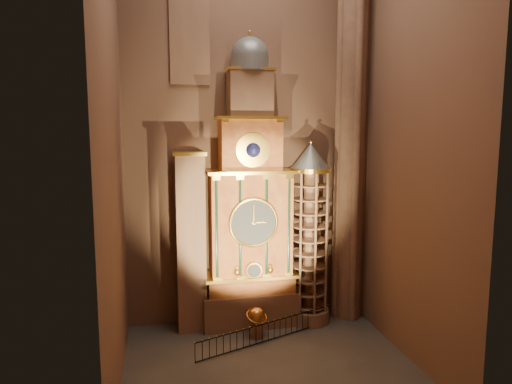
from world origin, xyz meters
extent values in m
plane|color=#383330|center=(0.00, 0.00, 0.00)|extent=(14.00, 14.00, 0.00)
plane|color=brown|center=(0.00, 6.00, 11.00)|extent=(22.00, 0.00, 22.00)
plane|color=brown|center=(-7.00, 0.00, 11.00)|extent=(0.00, 22.00, 22.00)
plane|color=brown|center=(7.00, 0.00, 11.00)|extent=(0.00, 22.00, 22.00)
cube|color=#8C634C|center=(0.00, 5.00, 1.00)|extent=(5.60, 2.20, 2.00)
cube|color=#973821|center=(0.00, 5.00, 2.50)|extent=(5.00, 2.00, 1.00)
cube|color=#EFBE46|center=(0.00, 4.95, 3.05)|extent=(5.40, 2.30, 0.18)
cube|color=#973821|center=(0.00, 5.00, 6.00)|extent=(4.60, 2.00, 6.00)
cylinder|color=black|center=(-2.05, 4.14, 6.00)|extent=(0.32, 0.32, 5.60)
cylinder|color=black|center=(-0.75, 4.14, 6.00)|extent=(0.32, 0.32, 5.60)
cylinder|color=black|center=(0.75, 4.14, 6.00)|extent=(0.32, 0.32, 5.60)
cylinder|color=black|center=(2.05, 4.14, 6.00)|extent=(0.32, 0.32, 5.60)
cube|color=#EFBE46|center=(0.00, 4.95, 9.05)|extent=(5.00, 2.25, 0.18)
cylinder|color=#2D3033|center=(0.00, 3.99, 6.30)|extent=(2.60, 0.12, 2.60)
torus|color=#EFBE46|center=(0.00, 3.94, 6.30)|extent=(2.80, 0.16, 2.80)
cylinder|color=#EFBE46|center=(0.00, 3.84, 3.60)|extent=(0.90, 0.10, 0.90)
sphere|color=#EFBE46|center=(-0.95, 3.89, 3.55)|extent=(0.36, 0.36, 0.36)
sphere|color=#EFBE46|center=(0.95, 3.89, 3.55)|extent=(0.36, 0.36, 0.36)
cube|color=#973821|center=(0.00, 5.00, 10.50)|extent=(3.40, 1.80, 3.00)
sphere|color=#0D1345|center=(0.00, 4.09, 10.30)|extent=(0.80, 0.80, 0.80)
cube|color=#EFBE46|center=(0.00, 4.95, 12.05)|extent=(3.80, 2.00, 0.15)
cube|color=#8C634C|center=(0.00, 5.00, 13.30)|extent=(2.40, 1.60, 2.60)
sphere|color=slate|center=(0.00, 5.00, 15.40)|extent=(2.10, 2.10, 2.10)
cylinder|color=#EFBE46|center=(0.00, 5.00, 16.30)|extent=(0.14, 0.14, 0.80)
cube|color=#8C634C|center=(-3.40, 5.00, 5.00)|extent=(1.60, 1.40, 10.00)
cube|color=#EFBE46|center=(-3.40, 4.58, 3.00)|extent=(1.35, 0.10, 2.10)
cube|color=#462512|center=(-3.40, 4.52, 3.00)|extent=(1.05, 0.04, 1.75)
cube|color=#EFBE46|center=(-3.40, 4.58, 5.60)|extent=(1.35, 0.10, 2.10)
cube|color=#462512|center=(-3.40, 4.52, 5.60)|extent=(1.05, 0.04, 1.75)
cube|color=#EFBE46|center=(-3.40, 4.58, 8.20)|extent=(1.35, 0.10, 2.10)
cube|color=#462512|center=(-3.40, 4.52, 8.20)|extent=(1.05, 0.04, 1.75)
cube|color=#EFBE46|center=(-3.40, 5.00, 10.10)|extent=(1.80, 1.60, 0.20)
cylinder|color=#8C634C|center=(3.50, 4.70, 0.40)|extent=(2.50, 2.50, 0.80)
cylinder|color=#8C634C|center=(3.50, 4.70, 4.90)|extent=(0.70, 0.70, 8.20)
cylinder|color=#EFBE46|center=(3.50, 4.70, 9.10)|extent=(2.40, 2.40, 0.25)
cone|color=slate|center=(3.50, 4.70, 9.90)|extent=(2.30, 2.30, 1.50)
sphere|color=#EFBE46|center=(3.50, 4.70, 10.70)|extent=(0.20, 0.20, 0.20)
cylinder|color=#8C634C|center=(6.10, 5.00, 11.00)|extent=(1.60, 1.60, 22.00)
cylinder|color=#8C634C|center=(6.90, 5.00, 11.00)|extent=(0.44, 0.44, 22.00)
cylinder|color=#8C634C|center=(5.30, 5.00, 11.00)|extent=(0.44, 0.44, 22.00)
cylinder|color=#8C634C|center=(6.10, 5.80, 11.00)|extent=(0.44, 0.44, 22.00)
cylinder|color=#8C634C|center=(6.10, 4.20, 11.00)|extent=(0.44, 0.44, 22.00)
cube|color=navy|center=(-3.20, 5.94, 16.50)|extent=(2.00, 0.10, 5.00)
cube|color=#8C634C|center=(-3.20, 5.88, 16.50)|extent=(2.20, 0.06, 5.20)
cylinder|color=#8C634C|center=(0.00, 3.14, 0.37)|extent=(0.64, 0.64, 0.74)
sphere|color=#BB7534|center=(0.00, 3.14, 1.22)|extent=(0.96, 0.96, 0.96)
torus|color=#BB7534|center=(0.00, 3.14, 1.22)|extent=(1.51, 1.48, 0.51)
cube|color=black|center=(0.50, 2.46, 1.08)|extent=(8.14, 3.26, 0.05)
cube|color=black|center=(0.50, 2.46, 0.09)|extent=(8.14, 3.26, 0.05)
camera|label=1|loc=(-4.98, -20.31, 11.30)|focal=32.00mm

